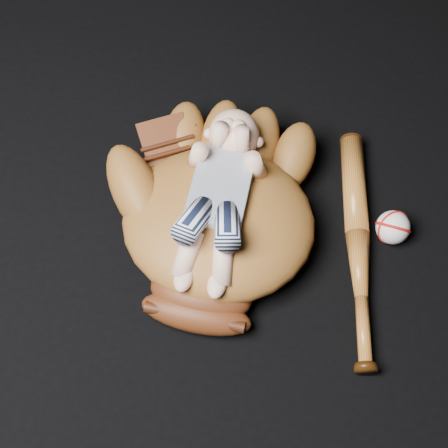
# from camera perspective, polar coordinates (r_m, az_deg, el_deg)

# --- Properties ---
(baseball_glove) EXTENTS (0.55, 0.59, 0.16)m
(baseball_glove) POSITION_cam_1_polar(r_m,az_deg,el_deg) (1.26, -0.48, 0.59)
(baseball_glove) COLOR brown
(baseball_glove) RESTS_ON ground
(newborn_baby) EXTENTS (0.24, 0.39, 0.15)m
(newborn_baby) POSITION_cam_1_polar(r_m,az_deg,el_deg) (1.22, -0.57, 1.98)
(newborn_baby) COLOR beige
(newborn_baby) RESTS_ON baseball_glove
(baseball_bat) EXTENTS (0.06, 0.49, 0.05)m
(baseball_bat) POSITION_cam_1_polar(r_m,az_deg,el_deg) (1.32, 11.08, -1.87)
(baseball_bat) COLOR #9C581E
(baseball_bat) RESTS_ON ground
(baseball) EXTENTS (0.07, 0.07, 0.07)m
(baseball) POSITION_cam_1_polar(r_m,az_deg,el_deg) (1.34, 13.87, -0.28)
(baseball) COLOR white
(baseball) RESTS_ON ground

